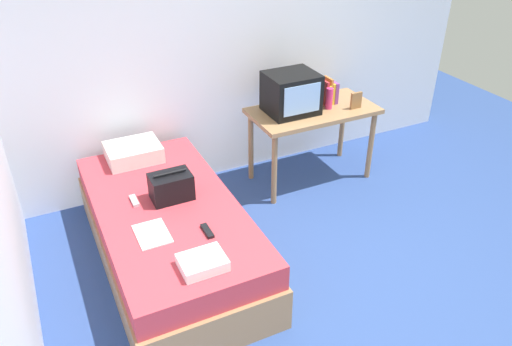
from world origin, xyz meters
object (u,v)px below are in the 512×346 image
bed (170,234)px  handbag (171,186)px  remote_silver (134,201)px  desk (313,118)px  tv (291,93)px  remote_dark (207,231)px  book_row (328,92)px  picture_frame (356,101)px  magazine (152,234)px  pillow (133,152)px  folded_towel (203,262)px  water_bottle (329,98)px

bed → handbag: size_ratio=6.67×
handbag → remote_silver: (-0.27, 0.07, -0.09)m
bed → remote_silver: 0.37m
desk → tv: bearing=170.9°
remote_dark → book_row: bearing=33.6°
picture_frame → handbag: size_ratio=0.51×
desk → picture_frame: picture_frame is taller
picture_frame → magazine: (-2.13, -0.73, -0.28)m
book_row → pillow: size_ratio=0.57×
book_row → picture_frame: 0.27m
pillow → handbag: 0.71m
bed → pillow: bearing=93.1°
handbag → remote_dark: 0.51m
folded_towel → remote_silver: bearing=103.0°
tv → magazine: 1.85m
remote_silver → bed: bearing=-34.9°
water_bottle → picture_frame: 0.25m
magazine → picture_frame: bearing=18.9°
pillow → magazine: (-0.15, -1.06, -0.06)m
remote_silver → pillow: bearing=75.8°
handbag → remote_dark: size_ratio=1.92×
bed → handbag: bearing=45.9°
picture_frame → remote_dark: picture_frame is taller
tv → book_row: (0.41, 0.03, -0.07)m
picture_frame → folded_towel: picture_frame is taller
bed → pillow: pillow is taller
tv → remote_silver: tv is taller
water_bottle → picture_frame: size_ratio=1.27×
pillow → folded_towel: pillow is taller
bed → handbag: 0.38m
magazine → remote_dark: bearing=-22.3°
remote_dark → remote_silver: 0.67m
water_bottle → remote_dark: water_bottle is taller
bed → folded_towel: bearing=-89.8°
book_row → remote_dark: bearing=-146.4°
bed → remote_dark: size_ratio=12.82×
book_row → remote_dark: (-1.63, -1.09, -0.31)m
tv → picture_frame: size_ratio=2.87×
remote_silver → handbag: bearing=-14.8°
desk → remote_silver: 1.85m
book_row → handbag: 1.83m
handbag → remote_silver: 0.29m
picture_frame → pillow: bearing=170.6°
pillow → magazine: bearing=-97.9°
bed → tv: tv is taller
bed → tv: (1.38, 0.63, 0.66)m
book_row → pillow: 1.85m
picture_frame → magazine: picture_frame is taller
magazine → remote_silver: (-0.01, 0.43, 0.01)m
magazine → water_bottle: bearing=23.6°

